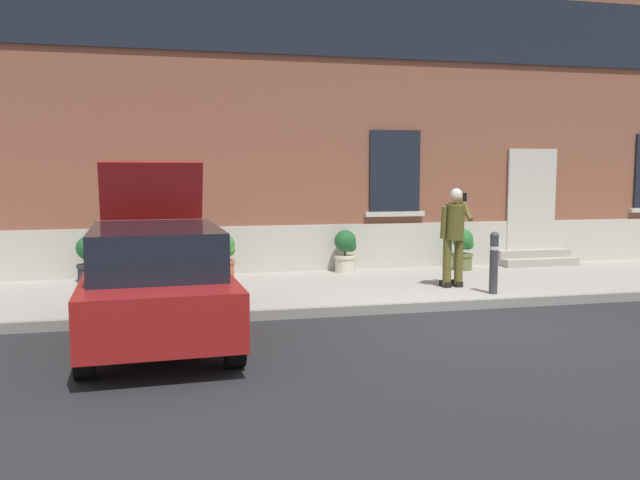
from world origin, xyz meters
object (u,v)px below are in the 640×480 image
at_px(planter_terracotta, 224,254).
at_px(planter_olive, 463,248).
at_px(bollard_near_person, 494,260).
at_px(hatchback_car_red, 156,280).
at_px(planter_cream, 346,250).
at_px(person_on_phone, 454,231).
at_px(planter_charcoal, 89,258).

distance_m(planter_terracotta, planter_olive, 4.94).
xyz_separation_m(bollard_near_person, planter_terracotta, (-4.24, 2.73, -0.11)).
xyz_separation_m(hatchback_car_red, bollard_near_person, (5.46, 1.32, -0.09)).
bearing_deg(planter_terracotta, planter_cream, 3.41).
bearing_deg(planter_olive, person_on_phone, -119.74).
height_order(hatchback_car_red, planter_terracotta, hatchback_car_red).
bearing_deg(planter_charcoal, bollard_near_person, -22.37).
distance_m(hatchback_car_red, planter_olive, 7.33).
bearing_deg(planter_cream, planter_olive, -5.52).
bearing_deg(planter_olive, hatchback_car_red, -147.26).
height_order(planter_charcoal, planter_cream, same).
bearing_deg(planter_terracotta, bollard_near_person, -32.78).
distance_m(planter_charcoal, planter_olive, 7.41).
xyz_separation_m(planter_cream, planter_olive, (2.47, -0.24, 0.00)).
bearing_deg(planter_olive, planter_terracotta, 178.94).
relative_size(planter_terracotta, planter_olive, 1.00).
bearing_deg(bollard_near_person, planter_charcoal, 157.63).
xyz_separation_m(planter_charcoal, planter_terracotta, (2.47, -0.03, 0.00)).
relative_size(hatchback_car_red, planter_charcoal, 4.80).
xyz_separation_m(person_on_phone, planter_olive, (1.09, 1.91, -0.55)).
distance_m(bollard_near_person, planter_terracotta, 5.04).
bearing_deg(planter_charcoal, planter_olive, -0.95).
xyz_separation_m(hatchback_car_red, planter_cream, (3.69, 4.20, -0.19)).
distance_m(person_on_phone, planter_cream, 2.61).
xyz_separation_m(person_on_phone, planter_cream, (-1.38, 2.15, -0.55)).
distance_m(person_on_phone, planter_olive, 2.27).
distance_m(hatchback_car_red, bollard_near_person, 5.62).
xyz_separation_m(hatchback_car_red, planter_terracotta, (1.22, 4.05, -0.19)).
distance_m(bollard_near_person, planter_cream, 3.38).
relative_size(planter_cream, planter_olive, 1.00).
xyz_separation_m(hatchback_car_red, person_on_phone, (5.07, 2.05, 0.35)).
bearing_deg(hatchback_car_red, person_on_phone, 22.00).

